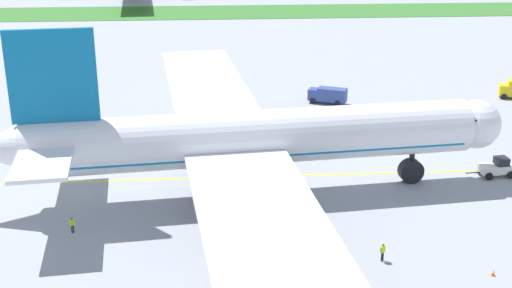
{
  "coord_description": "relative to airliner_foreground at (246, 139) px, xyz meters",
  "views": [
    {
      "loc": [
        -7.35,
        -71.21,
        31.2
      ],
      "look_at": [
        -2.23,
        2.3,
        4.13
      ],
      "focal_mm": 47.75,
      "sensor_mm": 36.0,
      "label": 1
    }
  ],
  "objects": [
    {
      "name": "ground_crew_marshaller_front",
      "position": [
        -17.49,
        -7.98,
        -5.47
      ],
      "size": [
        0.44,
        0.48,
        1.62
      ],
      "color": "black",
      "rests_on": "ground"
    },
    {
      "name": "pushback_tug",
      "position": [
        29.71,
        3.13,
        -5.42
      ],
      "size": [
        5.79,
        2.69,
        2.3
      ],
      "color": "white",
      "rests_on": "ground"
    },
    {
      "name": "apron_taxi_line",
      "position": [
        3.65,
        4.81,
        -6.45
      ],
      "size": [
        280.0,
        0.36,
        0.01
      ],
      "primitive_type": "cube",
      "color": "yellow",
      "rests_on": "ground"
    },
    {
      "name": "grass_median_strip",
      "position": [
        3.65,
        124.16,
        -6.41
      ],
      "size": [
        320.0,
        24.0,
        0.1
      ],
      "primitive_type": "cube",
      "color": "#38722D",
      "rests_on": "ground"
    },
    {
      "name": "ground_plane",
      "position": [
        3.65,
        2.45,
        -6.46
      ],
      "size": [
        600.0,
        600.0,
        0.0
      ],
      "primitive_type": "plane",
      "color": "#9399A0",
      "rests_on": "ground"
    },
    {
      "name": "ground_crew_wingwalker_port",
      "position": [
        11.48,
        -15.49,
        -5.39
      ],
      "size": [
        0.52,
        0.48,
        1.75
      ],
      "color": "black",
      "rests_on": "ground"
    },
    {
      "name": "service_truck_fuel_bowser",
      "position": [
        14.85,
        33.87,
        -5.04
      ],
      "size": [
        6.3,
        4.25,
        2.53
      ],
      "color": "#33478C",
      "rests_on": "ground"
    },
    {
      "name": "airliner_foreground",
      "position": [
        0.0,
        0.0,
        0.0
      ],
      "size": [
        58.47,
        93.25,
        19.01
      ],
      "color": "white",
      "rests_on": "ground"
    },
    {
      "name": "traffic_cone_port_wing",
      "position": [
        20.51,
        -18.67,
        -6.17
      ],
      "size": [
        0.36,
        0.36,
        0.58
      ],
      "color": "#F2590C",
      "rests_on": "ground"
    }
  ]
}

